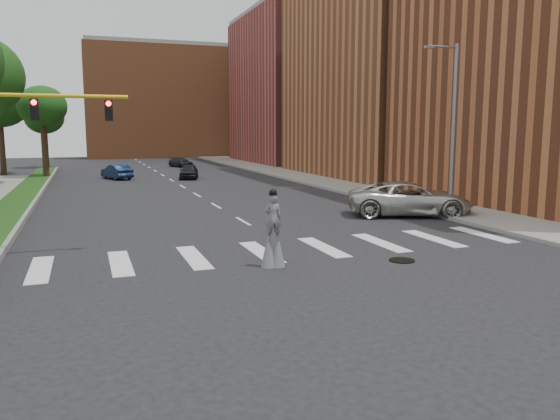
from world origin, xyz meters
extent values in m
plane|color=black|center=(0.00, 0.00, 0.00)|extent=(160.00, 160.00, 0.00)
cube|color=#173C11|center=(-11.50, 20.00, 0.12)|extent=(2.00, 60.00, 0.25)
cube|color=gray|center=(-10.45, 20.00, 0.14)|extent=(0.20, 60.00, 0.28)
cube|color=gray|center=(12.50, 25.00, 0.09)|extent=(5.00, 90.00, 0.18)
cylinder|color=black|center=(3.00, -2.00, 0.02)|extent=(0.90, 0.90, 0.04)
cube|color=#A05932|center=(22.00, 30.00, 12.00)|extent=(16.00, 22.00, 24.00)
cube|color=#9A4038|center=(22.00, 54.00, 10.00)|extent=(16.00, 22.00, 20.00)
cube|color=#A05932|center=(6.00, 78.00, 9.00)|extent=(26.00, 14.00, 18.00)
cylinder|color=slate|center=(11.00, 6.00, 4.50)|extent=(0.20, 0.20, 9.00)
cylinder|color=slate|center=(10.20, 6.00, 8.80)|extent=(1.80, 0.12, 0.12)
cube|color=slate|center=(9.30, 6.00, 8.75)|extent=(0.50, 0.18, 0.12)
cylinder|color=gold|center=(-8.40, 3.00, 5.80)|extent=(5.20, 0.14, 0.14)
cube|color=black|center=(-9.00, 3.00, 5.30)|extent=(0.28, 0.18, 0.75)
cylinder|color=#FF0C0C|center=(-9.00, 2.90, 5.55)|extent=(0.18, 0.06, 0.18)
cube|color=black|center=(-6.50, 3.00, 5.30)|extent=(0.28, 0.18, 0.75)
cylinder|color=#FF0C0C|center=(-6.50, 2.90, 5.55)|extent=(0.18, 0.06, 0.18)
cylinder|color=#302013|center=(-1.42, -1.26, 0.46)|extent=(0.07, 0.07, 0.91)
cylinder|color=#302013|center=(-1.73, -1.23, 0.46)|extent=(0.07, 0.07, 0.91)
cone|color=slate|center=(-1.42, -1.26, 0.57)|extent=(0.52, 0.52, 1.14)
cone|color=slate|center=(-1.73, -1.23, 0.57)|extent=(0.52, 0.52, 1.14)
imported|color=slate|center=(-1.57, -1.25, 1.69)|extent=(0.61, 0.44, 1.56)
sphere|color=black|center=(-1.57, -1.25, 2.53)|extent=(0.26, 0.26, 0.26)
cylinder|color=black|center=(-1.57, -1.25, 2.48)|extent=(0.34, 0.34, 0.02)
cube|color=yellow|center=(-1.56, -1.11, 2.12)|extent=(0.22, 0.05, 0.10)
imported|color=beige|center=(9.00, 6.79, 0.92)|extent=(7.25, 5.27, 1.83)
imported|color=black|center=(1.79, 32.96, 0.70)|extent=(2.57, 4.38, 1.40)
imported|color=#15254C|center=(-4.65, 34.84, 0.70)|extent=(2.86, 4.50, 1.40)
imported|color=black|center=(3.75, 49.30, 0.59)|extent=(2.95, 4.35, 1.17)
cylinder|color=#302013|center=(-15.28, 43.94, 2.92)|extent=(0.56, 0.56, 5.84)
cylinder|color=#302013|center=(-10.88, 37.46, 2.82)|extent=(0.56, 0.56, 5.64)
ellipsoid|color=#133911|center=(-10.88, 37.46, 6.75)|extent=(4.43, 4.43, 3.77)
cylinder|color=#302013|center=(-11.72, 53.35, 2.44)|extent=(0.56, 0.56, 4.88)
ellipsoid|color=#133911|center=(-11.72, 53.35, 6.03)|extent=(4.59, 4.59, 3.90)
camera|label=1|loc=(-7.43, -18.29, 4.62)|focal=35.00mm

